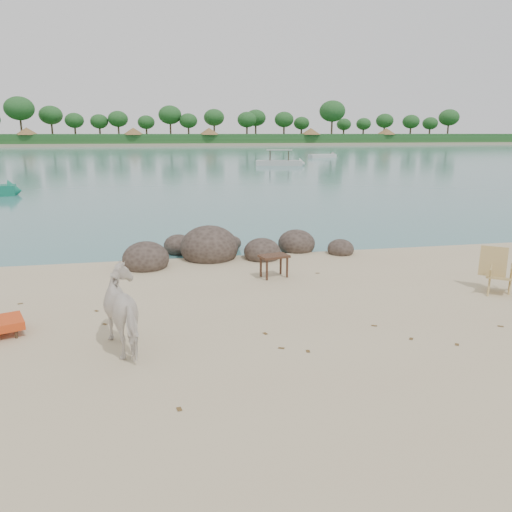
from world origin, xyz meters
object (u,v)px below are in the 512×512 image
(deck_chair, at_px, (501,273))
(cow, at_px, (128,311))
(boulders, at_px, (221,250))
(side_table, at_px, (274,267))

(deck_chair, bearing_deg, cow, -132.04)
(boulders, relative_size, cow, 4.23)
(boulders, height_order, side_table, boulders)
(cow, distance_m, deck_chair, 7.73)
(side_table, xyz_separation_m, deck_chair, (4.45, -2.11, 0.20))
(cow, bearing_deg, side_table, -153.96)
(boulders, bearing_deg, deck_chair, -38.80)
(side_table, bearing_deg, cow, -147.11)
(deck_chair, bearing_deg, boulders, 179.49)
(boulders, relative_size, deck_chair, 6.75)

